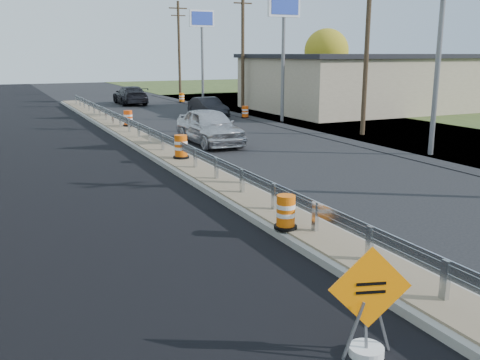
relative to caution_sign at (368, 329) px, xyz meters
name	(u,v)px	position (x,y,z in m)	size (l,w,h in m)	color
ground	(242,199)	(2.07, 8.57, -0.43)	(140.00, 140.00, 0.00)	black
milled_overlay	(52,155)	(-2.33, 18.57, -0.42)	(7.20, 120.00, 0.01)	black
median	(163,153)	(2.07, 16.57, -0.32)	(1.60, 55.00, 0.23)	gray
guardrail	(156,135)	(2.07, 17.57, 0.30)	(0.10, 46.15, 0.72)	silver
retail_building_near	(373,81)	(23.06, 28.57, 1.73)	(18.50, 12.50, 4.27)	tan
pylon_sign_mid	(284,18)	(12.57, 24.57, 6.04)	(2.20, 0.30, 7.90)	slate
pylon_sign_north	(202,27)	(12.57, 38.57, 6.04)	(2.20, 0.30, 7.90)	slate
utility_pole_smid	(367,41)	(13.57, 17.57, 4.50)	(1.90, 0.26, 9.40)	#473523
utility_pole_nmid	(243,45)	(13.57, 32.57, 4.50)	(1.90, 0.26, 9.40)	#473523
utility_pole_north	(179,47)	(13.57, 47.57, 4.50)	(1.90, 0.26, 9.40)	#473523
tree_far_yellow	(326,51)	(28.07, 42.57, 4.11)	(4.62, 4.62, 6.86)	#473523
caution_sign	(368,329)	(0.00, 0.00, 0.00)	(1.18, 0.51, 1.69)	white
barrel_median_near	(286,213)	(1.52, 5.00, 0.19)	(0.56, 0.56, 0.82)	black
barrel_median_mid	(181,147)	(2.17, 14.44, 0.24)	(0.63, 0.63, 0.93)	black
barrel_median_far	(128,119)	(2.62, 24.98, 0.23)	(0.61, 0.61, 0.89)	black
barrel_shoulder_mid	(245,112)	(11.27, 27.37, -0.04)	(0.56, 0.56, 0.82)	black
barrel_shoulder_far	(182,98)	(11.27, 40.50, -0.03)	(0.57, 0.57, 0.84)	black
car_silver	(210,126)	(5.01, 18.38, 0.43)	(2.04, 5.06, 1.72)	#BDBCC1
car_dark_mid	(208,108)	(9.07, 28.68, 0.26)	(1.45, 4.16, 1.37)	black
car_dark_far	(130,95)	(6.65, 40.66, 0.36)	(2.21, 5.44, 1.58)	black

